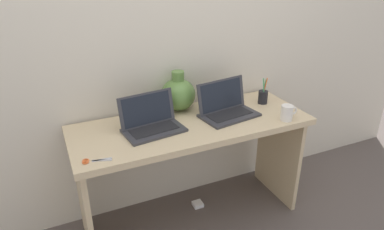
% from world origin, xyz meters
% --- Properties ---
extents(ground_plane, '(6.00, 6.00, 0.00)m').
position_xyz_m(ground_plane, '(0.00, 0.00, 0.00)').
color(ground_plane, '#564C47').
extents(back_wall, '(4.40, 0.04, 2.40)m').
position_xyz_m(back_wall, '(0.00, 0.32, 1.20)').
color(back_wall, beige).
rests_on(back_wall, ground).
extents(desk, '(1.48, 0.56, 0.75)m').
position_xyz_m(desk, '(0.00, 0.00, 0.59)').
color(desk, '#D1B78C').
rests_on(desk, ground).
extents(laptop_left, '(0.37, 0.26, 0.21)m').
position_xyz_m(laptop_left, '(-0.26, 0.02, 0.80)').
color(laptop_left, '#333338').
rests_on(laptop_left, desk).
extents(laptop_right, '(0.39, 0.28, 0.22)m').
position_xyz_m(laptop_right, '(0.25, 0.02, 0.80)').
color(laptop_right, '#333338').
rests_on(laptop_right, desk).
extents(green_vase, '(0.23, 0.23, 0.26)m').
position_xyz_m(green_vase, '(0.00, 0.22, 0.86)').
color(green_vase, '#5B843D').
rests_on(green_vase, desk).
extents(coffee_mug, '(0.11, 0.07, 0.10)m').
position_xyz_m(coffee_mug, '(0.55, -0.21, 0.80)').
color(coffee_mug, white).
rests_on(coffee_mug, desk).
extents(pen_cup, '(0.06, 0.06, 0.19)m').
position_xyz_m(pen_cup, '(0.57, 0.07, 0.80)').
color(pen_cup, black).
rests_on(pen_cup, desk).
extents(scissors, '(0.15, 0.07, 0.01)m').
position_xyz_m(scissors, '(-0.64, -0.20, 0.75)').
color(scissors, '#B7B7BC').
rests_on(scissors, desk).
extents(power_brick, '(0.07, 0.07, 0.03)m').
position_xyz_m(power_brick, '(0.09, 0.09, 0.01)').
color(power_brick, white).
rests_on(power_brick, ground).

